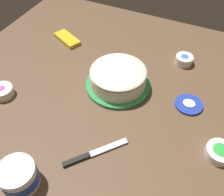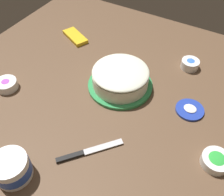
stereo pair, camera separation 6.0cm
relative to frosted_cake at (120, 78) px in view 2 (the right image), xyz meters
The scene contains 9 objects.
ground_plane 0.17m from the frosted_cake, 79.14° to the right, with size 1.54×1.54×0.00m, color brown.
frosted_cake is the anchor object (origin of this frame).
frosting_tub 0.53m from the frosted_cake, 100.71° to the right, with size 0.12×0.12×0.09m.
frosting_tub_lid 0.30m from the frosted_cake, ahead, with size 0.11×0.11×0.02m.
spreading_knife 0.35m from the frosted_cake, 81.83° to the right, with size 0.17×0.19×0.01m.
sprinkle_bowl_rainbow 0.48m from the frosted_cake, 148.91° to the right, with size 0.09×0.09×0.04m.
sprinkle_bowl_green 0.47m from the frosted_cake, 19.36° to the right, with size 0.10×0.10×0.04m.
sprinkle_bowl_blue 0.34m from the frosted_cake, 50.81° to the left, with size 0.08×0.08×0.04m.
candy_box_lower 0.42m from the frosted_cake, 152.55° to the left, with size 0.15×0.07×0.02m, color yellow.
Camera 2 is at (0.33, -0.53, 0.77)m, focal length 40.98 mm.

